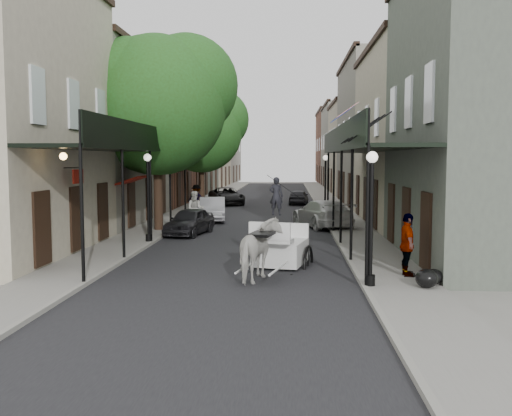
# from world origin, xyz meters

# --- Properties ---
(ground) EXTENTS (140.00, 140.00, 0.00)m
(ground) POSITION_xyz_m (0.00, 0.00, 0.00)
(ground) COLOR gray
(ground) RESTS_ON ground
(road) EXTENTS (8.00, 90.00, 0.01)m
(road) POSITION_xyz_m (0.00, 20.00, 0.01)
(road) COLOR black
(road) RESTS_ON ground
(sidewalk_left) EXTENTS (2.20, 90.00, 0.12)m
(sidewalk_left) POSITION_xyz_m (-5.00, 20.00, 0.06)
(sidewalk_left) COLOR gray
(sidewalk_left) RESTS_ON ground
(sidewalk_right) EXTENTS (2.20, 90.00, 0.12)m
(sidewalk_right) POSITION_xyz_m (5.00, 20.00, 0.06)
(sidewalk_right) COLOR gray
(sidewalk_right) RESTS_ON ground
(building_row_left) EXTENTS (5.00, 80.00, 10.50)m
(building_row_left) POSITION_xyz_m (-8.60, 30.00, 5.25)
(building_row_left) COLOR #BDB397
(building_row_left) RESTS_ON ground
(building_row_right) EXTENTS (5.00, 80.00, 10.50)m
(building_row_right) POSITION_xyz_m (8.60, 30.00, 5.25)
(building_row_right) COLOR gray
(building_row_right) RESTS_ON ground
(gallery_left) EXTENTS (2.20, 18.05, 4.88)m
(gallery_left) POSITION_xyz_m (-4.79, 6.98, 4.05)
(gallery_left) COLOR black
(gallery_left) RESTS_ON sidewalk_left
(gallery_right) EXTENTS (2.20, 18.05, 4.88)m
(gallery_right) POSITION_xyz_m (4.79, 6.98, 4.05)
(gallery_right) COLOR black
(gallery_right) RESTS_ON sidewalk_right
(tree_near) EXTENTS (7.31, 6.80, 9.63)m
(tree_near) POSITION_xyz_m (-4.20, 10.18, 6.49)
(tree_near) COLOR #382619
(tree_near) RESTS_ON sidewalk_left
(tree_far) EXTENTS (6.45, 6.00, 8.61)m
(tree_far) POSITION_xyz_m (-4.25, 24.18, 5.84)
(tree_far) COLOR #382619
(tree_far) RESTS_ON sidewalk_left
(lamppost_right_near) EXTENTS (0.32, 0.32, 3.71)m
(lamppost_right_near) POSITION_xyz_m (4.10, -2.00, 2.05)
(lamppost_right_near) COLOR black
(lamppost_right_near) RESTS_ON sidewalk_right
(lamppost_left) EXTENTS (0.32, 0.32, 3.71)m
(lamppost_left) POSITION_xyz_m (-4.10, 6.00, 2.05)
(lamppost_left) COLOR black
(lamppost_left) RESTS_ON sidewalk_left
(lamppost_right_far) EXTENTS (0.32, 0.32, 3.71)m
(lamppost_right_far) POSITION_xyz_m (4.10, 18.00, 2.05)
(lamppost_right_far) COLOR black
(lamppost_right_far) RESTS_ON sidewalk_right
(horse) EXTENTS (1.45, 2.34, 1.83)m
(horse) POSITION_xyz_m (1.02, -1.00, 0.92)
(horse) COLOR beige
(horse) RESTS_ON ground
(carriage) EXTENTS (2.24, 2.97, 3.06)m
(carriage) POSITION_xyz_m (1.66, 1.78, 1.19)
(carriage) COLOR black
(carriage) RESTS_ON ground
(pedestrian_walking) EXTENTS (0.98, 0.80, 1.91)m
(pedestrian_walking) POSITION_xyz_m (-3.11, 12.11, 0.96)
(pedestrian_walking) COLOR beige
(pedestrian_walking) RESTS_ON ground
(pedestrian_sidewalk_left) EXTENTS (1.18, 0.70, 1.80)m
(pedestrian_sidewalk_left) POSITION_xyz_m (-4.20, 19.08, 1.02)
(pedestrian_sidewalk_left) COLOR gray
(pedestrian_sidewalk_left) RESTS_ON sidewalk_left
(pedestrian_sidewalk_right) EXTENTS (0.48, 1.12, 1.89)m
(pedestrian_sidewalk_right) POSITION_xyz_m (5.38, -0.66, 1.07)
(pedestrian_sidewalk_right) COLOR gray
(pedestrian_sidewalk_right) RESTS_ON sidewalk_right
(car_left_near) EXTENTS (2.24, 4.00, 1.29)m
(car_left_near) POSITION_xyz_m (-2.88, 9.00, 0.64)
(car_left_near) COLOR black
(car_left_near) RESTS_ON ground
(car_left_mid) EXTENTS (1.95, 4.31, 1.37)m
(car_left_mid) POSITION_xyz_m (-2.60, 15.01, 0.69)
(car_left_mid) COLOR #9D9CA1
(car_left_mid) RESTS_ON ground
(car_left_far) EXTENTS (3.59, 5.34, 1.36)m
(car_left_far) POSITION_xyz_m (-3.08, 26.71, 0.68)
(car_left_far) COLOR black
(car_left_far) RESTS_ON ground
(car_right_near) EXTENTS (3.46, 5.37, 1.45)m
(car_right_near) POSITION_xyz_m (3.60, 12.41, 0.72)
(car_right_near) COLOR silver
(car_right_near) RESTS_ON ground
(car_right_far) EXTENTS (1.72, 3.58, 1.18)m
(car_right_far) POSITION_xyz_m (2.60, 27.22, 0.59)
(car_right_far) COLOR black
(car_right_far) RESTS_ON ground
(trash_bags) EXTENTS (0.88, 1.03, 0.52)m
(trash_bags) POSITION_xyz_m (5.72, -2.03, 0.36)
(trash_bags) COLOR black
(trash_bags) RESTS_ON sidewalk_right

